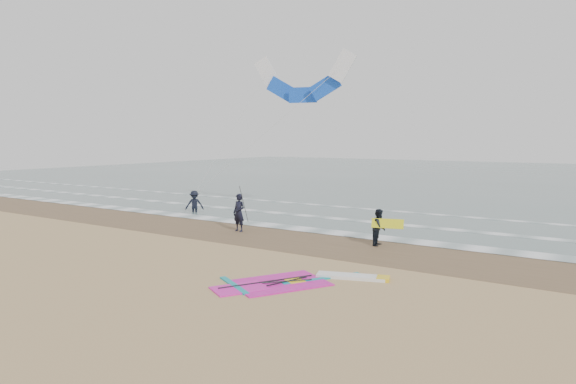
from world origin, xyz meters
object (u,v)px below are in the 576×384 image
Objects in this scene: person_wading at (194,199)px; surf_kite at (303,82)px; person_walking at (379,227)px; windsurf_rig at (300,281)px; person_standing at (239,213)px.

person_wading is 9.42m from surf_kite.
person_walking is 0.91× the size of person_wading.
windsurf_rig is 16.11m from person_wading.
person_wading is at bearing 156.19° from person_standing.
surf_kite reaches higher than person_standing.
windsurf_rig is 6.53m from person_walking.
person_wading is at bearing -146.70° from surf_kite.
windsurf_rig is 0.54× the size of surf_kite.
person_wading is at bearing 144.79° from windsurf_rig.
person_walking is 13.32m from person_wading.
person_standing is 7.03m from person_wading.
surf_kite reaches higher than windsurf_rig.
surf_kite reaches higher than person_wading.
person_walking is at bearing -39.72° from surf_kite.
surf_kite is at bearing 101.50° from person_standing.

